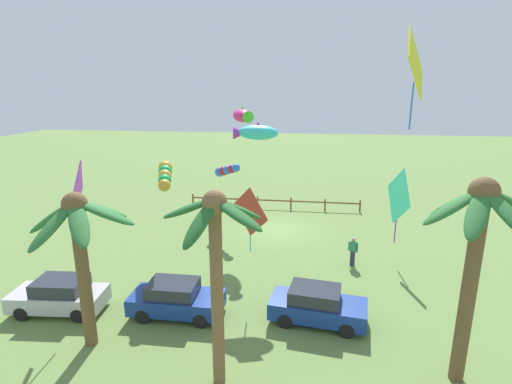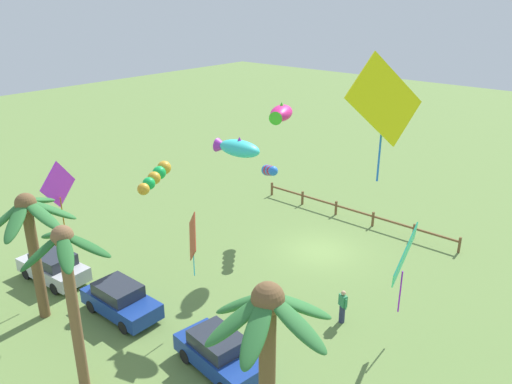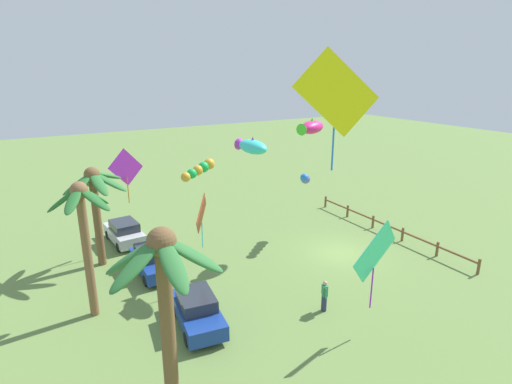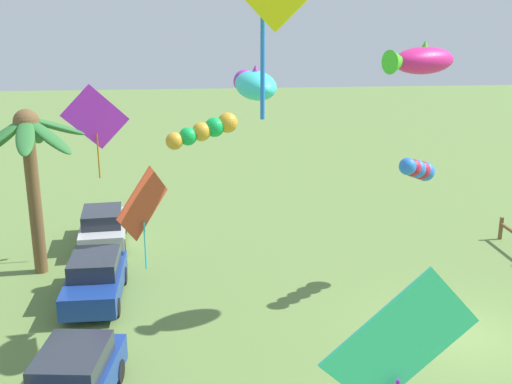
# 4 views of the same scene
# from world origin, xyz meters

# --- Properties ---
(ground_plane) EXTENTS (120.00, 120.00, 0.00)m
(ground_plane) POSITION_xyz_m (0.00, 0.00, 0.00)
(ground_plane) COLOR olive
(palm_tree_0) EXTENTS (3.93, 3.69, 5.93)m
(palm_tree_0) POSITION_xyz_m (5.90, 13.22, 4.45)
(palm_tree_0) COLOR brown
(palm_tree_0) RESTS_ON ground
(parked_car_0) EXTENTS (4.09, 2.20, 1.51)m
(parked_car_0) POSITION_xyz_m (-2.52, 10.60, 0.75)
(parked_car_0) COLOR navy
(parked_car_0) RESTS_ON ground
(parked_car_1) EXTENTS (3.91, 1.77, 1.51)m
(parked_car_1) POSITION_xyz_m (3.38, 10.92, 0.75)
(parked_car_1) COLOR navy
(parked_car_1) RESTS_ON ground
(parked_car_2) EXTENTS (4.03, 2.02, 1.51)m
(parked_car_2) POSITION_xyz_m (8.44, 11.33, 0.75)
(parked_car_2) COLOR #BCBCC1
(parked_car_2) RESTS_ON ground
(kite_tube_0) EXTENTS (1.24, 2.43, 1.11)m
(kite_tube_0) POSITION_xyz_m (4.97, 7.23, 5.26)
(kite_tube_0) COLOR gold
(kite_tube_1) EXTENTS (1.95, 1.71, 1.14)m
(kite_tube_1) POSITION_xyz_m (3.40, 0.35, 4.14)
(kite_tube_1) COLOR blue
(kite_fish_3) EXTENTS (2.34, 1.29, 0.93)m
(kite_fish_3) POSITION_xyz_m (0.68, 5.99, 7.26)
(kite_fish_3) COLOR #37D4CE
(kite_diamond_4) EXTENTS (0.61, 2.91, 4.08)m
(kite_diamond_4) POSITION_xyz_m (-6.75, 4.27, 3.78)
(kite_diamond_4) COLOR #38E7AA
(kite_diamond_5) EXTENTS (1.71, 1.27, 2.91)m
(kite_diamond_5) POSITION_xyz_m (0.48, 9.01, 4.10)
(kite_diamond_5) COLOR #B73B24
(kite_fish_6) EXTENTS (1.90, 2.56, 0.98)m
(kite_fish_6) POSITION_xyz_m (2.16, 0.99, 7.74)
(kite_fish_6) COLOR #E8227F
(kite_diamond_7) EXTENTS (1.11, 2.32, 3.50)m
(kite_diamond_7) POSITION_xyz_m (7.13, 11.11, 5.36)
(kite_diamond_7) COLOR #B529DC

